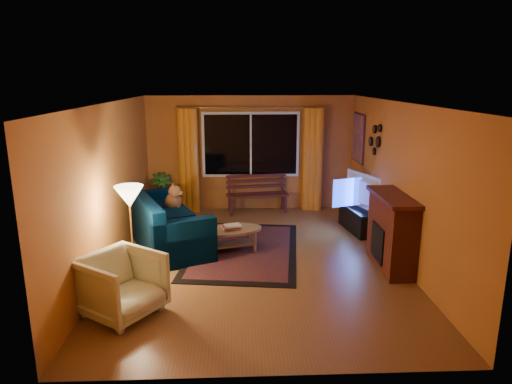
{
  "coord_description": "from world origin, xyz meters",
  "views": [
    {
      "loc": [
        -0.31,
        -6.91,
        2.85
      ],
      "look_at": [
        0.0,
        0.3,
        1.05
      ],
      "focal_mm": 32.0,
      "sensor_mm": 36.0,
      "label": 1
    }
  ],
  "objects_px": {
    "floor_lamp": "(132,235)",
    "coffee_table": "(231,240)",
    "armchair": "(122,282)",
    "tv_console": "(358,220)",
    "bench": "(257,204)",
    "sofa": "(167,219)"
  },
  "relations": [
    {
      "from": "floor_lamp",
      "to": "coffee_table",
      "type": "xyz_separation_m",
      "value": [
        1.37,
        1.14,
        -0.51
      ]
    },
    {
      "from": "armchair",
      "to": "coffee_table",
      "type": "height_order",
      "value": "armchair"
    },
    {
      "from": "coffee_table",
      "to": "tv_console",
      "type": "bearing_deg",
      "value": 21.23
    },
    {
      "from": "coffee_table",
      "to": "tv_console",
      "type": "xyz_separation_m",
      "value": [
        2.43,
        0.94,
        0.03
      ]
    },
    {
      "from": "armchair",
      "to": "coffee_table",
      "type": "relative_size",
      "value": 0.8
    },
    {
      "from": "floor_lamp",
      "to": "coffee_table",
      "type": "distance_m",
      "value": 1.86
    },
    {
      "from": "armchair",
      "to": "bench",
      "type": "bearing_deg",
      "value": 12.18
    },
    {
      "from": "tv_console",
      "to": "coffee_table",
      "type": "bearing_deg",
      "value": -167.57
    },
    {
      "from": "armchair",
      "to": "sofa",
      "type": "bearing_deg",
      "value": 30.77
    },
    {
      "from": "coffee_table",
      "to": "bench",
      "type": "bearing_deg",
      "value": 76.14
    },
    {
      "from": "sofa",
      "to": "floor_lamp",
      "type": "height_order",
      "value": "floor_lamp"
    },
    {
      "from": "coffee_table",
      "to": "tv_console",
      "type": "height_order",
      "value": "tv_console"
    },
    {
      "from": "bench",
      "to": "floor_lamp",
      "type": "height_order",
      "value": "floor_lamp"
    },
    {
      "from": "coffee_table",
      "to": "sofa",
      "type": "bearing_deg",
      "value": 162.19
    },
    {
      "from": "armchair",
      "to": "floor_lamp",
      "type": "relative_size",
      "value": 0.61
    },
    {
      "from": "sofa",
      "to": "floor_lamp",
      "type": "distance_m",
      "value": 1.54
    },
    {
      "from": "sofa",
      "to": "bench",
      "type": "bearing_deg",
      "value": 25.79
    },
    {
      "from": "coffee_table",
      "to": "armchair",
      "type": "bearing_deg",
      "value": -121.96
    },
    {
      "from": "floor_lamp",
      "to": "tv_console",
      "type": "bearing_deg",
      "value": 28.74
    },
    {
      "from": "sofa",
      "to": "coffee_table",
      "type": "height_order",
      "value": "sofa"
    },
    {
      "from": "floor_lamp",
      "to": "tv_console",
      "type": "relative_size",
      "value": 1.32
    },
    {
      "from": "armchair",
      "to": "floor_lamp",
      "type": "distance_m",
      "value": 1.0
    }
  ]
}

